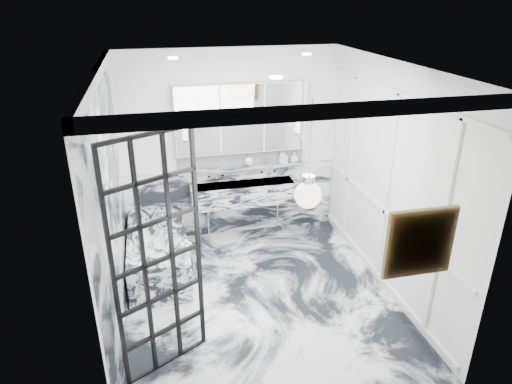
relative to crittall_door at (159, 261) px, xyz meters
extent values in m
plane|color=silver|center=(1.15, 0.84, -1.20)|extent=(3.60, 3.60, 0.00)
plane|color=white|center=(1.15, 0.84, 1.60)|extent=(3.60, 3.60, 0.00)
plane|color=white|center=(1.15, 2.64, 0.20)|extent=(3.60, 0.00, 3.60)
plane|color=white|center=(1.15, -0.96, 0.20)|extent=(3.60, 0.00, 3.60)
plane|color=white|center=(-0.45, 0.84, 0.20)|extent=(0.00, 3.60, 3.60)
plane|color=white|center=(2.75, 0.84, 0.20)|extent=(0.00, 3.60, 3.60)
cube|color=silver|center=(1.15, 2.61, -0.68)|extent=(3.18, 0.05, 1.05)
cube|color=silver|center=(-0.43, 0.84, 0.14)|extent=(0.02, 3.56, 2.68)
cube|color=white|center=(2.73, 0.84, 0.10)|extent=(0.03, 3.40, 2.30)
imported|color=#8C5919|center=(1.91, 2.55, 0.00)|extent=(0.10, 0.10, 0.22)
imported|color=#4C4C51|center=(1.95, 2.55, -0.02)|extent=(0.10, 0.10, 0.19)
imported|color=silver|center=(2.11, 2.55, -0.03)|extent=(0.16, 0.16, 0.16)
sphere|color=white|center=(1.40, 2.55, -0.04)|extent=(0.14, 0.14, 0.14)
cylinder|color=#8C5919|center=(1.68, 2.55, -0.06)|extent=(0.04, 0.04, 0.10)
cylinder|color=silver|center=(0.31, 1.03, -0.59)|extent=(0.09, 0.09, 0.12)
cube|color=orange|center=(2.04, -0.92, 0.45)|extent=(0.49, 0.05, 0.49)
sphere|color=white|center=(1.24, -0.48, 0.75)|extent=(0.22, 0.22, 0.22)
cube|color=silver|center=(1.30, 2.39, -0.47)|extent=(1.60, 0.45, 0.30)
cube|color=silver|center=(1.30, 2.56, -0.13)|extent=(1.90, 0.14, 0.04)
cube|color=white|center=(1.30, 2.62, 0.00)|extent=(1.90, 0.03, 0.23)
cube|color=white|center=(1.30, 2.56, 0.62)|extent=(1.90, 0.16, 1.00)
cylinder|color=white|center=(0.48, 2.47, 0.58)|extent=(0.07, 0.07, 0.40)
cylinder|color=white|center=(2.12, 2.47, 0.58)|extent=(0.07, 0.07, 0.40)
cube|color=silver|center=(-0.02, 1.73, -0.93)|extent=(0.75, 1.65, 0.55)
camera|label=1|loc=(0.06, -3.69, 2.26)|focal=32.00mm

